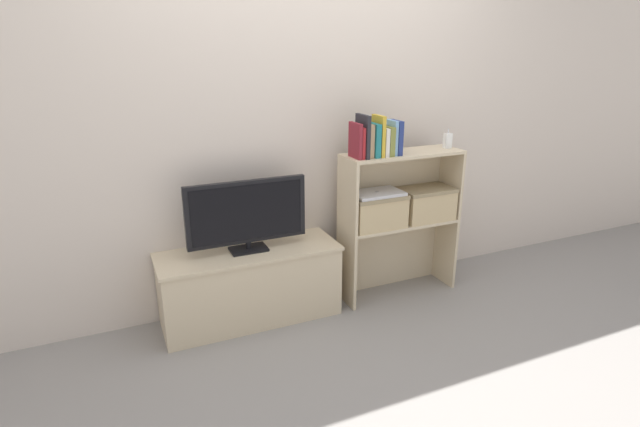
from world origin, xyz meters
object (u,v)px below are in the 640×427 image
Objects in this scene: storage_basket_left at (376,209)px; storage_basket_right at (426,202)px; book_mustard at (378,136)px; book_ivory at (382,142)px; book_charcoal at (363,136)px; book_skyblue at (391,138)px; tv at (247,214)px; book_maroon at (355,141)px; book_tan at (367,141)px; book_olive at (387,141)px; tv_stand at (250,285)px; baby_monitor at (448,141)px; book_teal at (373,140)px; book_crimson at (359,142)px; book_navy at (396,137)px; laptop at (377,193)px.

storage_basket_left is 0.38m from storage_basket_right.
book_mustard reaches higher than book_ivory.
book_charcoal is 1.21× the size of book_skyblue.
book_maroon is at bearing -6.88° from tv.
book_tan reaches higher than book_olive.
tv_stand is 6.15× the size of book_olive.
book_olive is 1.40× the size of baby_monitor.
book_teal is 0.56× the size of storage_basket_left.
tv_stand is 1.10m from book_crimson.
book_mustard is 0.69× the size of storage_basket_left.
tv_stand is at bearing 174.06° from book_teal.
book_skyblue reaches higher than book_tan.
book_skyblue is at bearing -8.81° from storage_basket_left.
tv is (-0.00, -0.00, 0.46)m from tv_stand.
book_ivory is 0.44m from storage_basket_left.
book_mustard is 0.55m from baby_monitor.
storage_basket_left is at bearing 4.24° from book_maroon.
baby_monitor is (0.42, 0.03, -0.06)m from book_navy.
book_charcoal reaches higher than storage_basket_left.
book_crimson is 0.06m from book_tan.
book_teal reaches higher than storage_basket_right.
laptop is (-0.05, 0.01, -0.33)m from book_olive.
book_teal is 0.13m from book_skyblue.
book_crimson is at bearing -177.67° from baby_monitor.
book_teal reaches higher than baby_monitor.
book_skyblue is (0.13, 0.00, 0.00)m from book_teal.
book_charcoal is 1.28× the size of book_tan.
book_mustard is at bearing 180.00° from book_olive.
storage_basket_right is at bearing -174.36° from baby_monitor.
book_crimson is 0.88× the size of book_skyblue.
storage_basket_right is at bearing -3.25° from tv_stand.
book_tan is 1.16× the size of book_ivory.
storage_basket_right is (0.33, 0.01, -0.44)m from book_olive.
storage_basket_left is at bearing -178.40° from baby_monitor.
book_navy is at bearing -6.45° from storage_basket_left.
storage_basket_right is (0.30, 0.01, -0.46)m from book_skyblue.
tv_stand is 1.28m from book_navy.
book_maroon reaches higher than tv.
book_maroon is at bearing 180.00° from book_tan.
book_maroon is 0.59× the size of storage_basket_left.
baby_monitor is 0.67m from storage_basket_left.
baby_monitor is 0.39× the size of laptop.
book_maroon is at bearing 180.00° from book_charcoal.
book_olive is (0.20, 0.00, -0.00)m from book_crimson.
book_mustard is (0.11, 0.00, -0.00)m from book_charcoal.
book_maroon is at bearing -7.01° from tv_stand.
book_tan is 1.57× the size of baby_monitor.
book_charcoal reaches higher than book_olive.
storage_basket_left reaches higher than tv_stand.
book_crimson is at bearing 180.00° from book_ivory.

